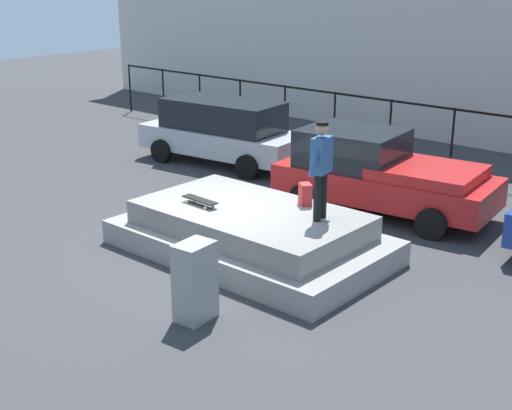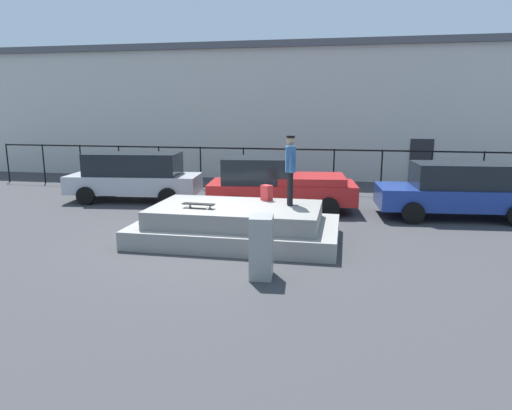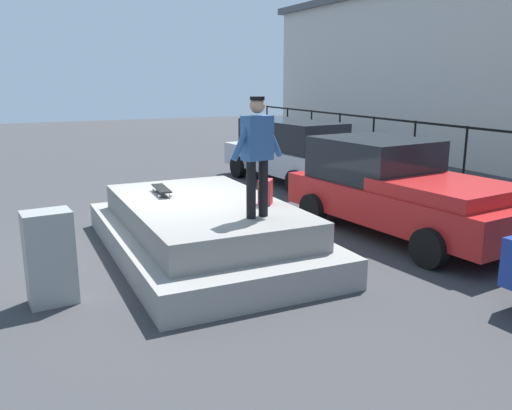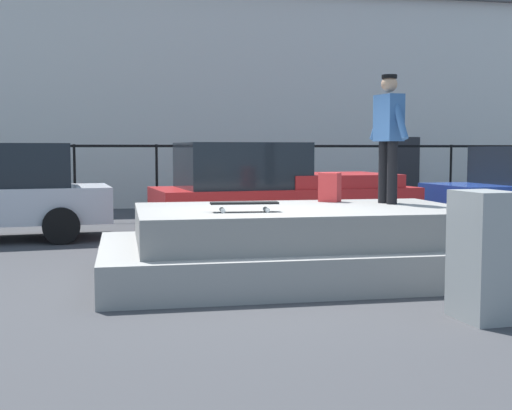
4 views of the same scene
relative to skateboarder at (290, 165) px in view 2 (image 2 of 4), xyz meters
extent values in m
plane|color=#38383A|center=(-1.87, -0.77, -1.91)|extent=(60.00, 60.00, 0.00)
cube|color=gray|center=(-1.31, -0.37, -1.68)|extent=(5.12, 2.96, 0.45)
cube|color=gray|center=(-1.31, -0.37, -1.23)|extent=(4.19, 2.43, 0.44)
cylinder|color=black|center=(0.02, -0.11, -0.59)|extent=(0.14, 0.14, 0.85)
cylinder|color=black|center=(-0.02, 0.11, -0.59)|extent=(0.14, 0.14, 0.85)
cube|color=#33598C|center=(0.00, 0.00, 0.16)|extent=(0.31, 0.46, 0.63)
cylinder|color=#33598C|center=(0.05, -0.26, 0.15)|extent=(0.15, 0.37, 0.59)
cylinder|color=#33598C|center=(-0.05, 0.26, 0.15)|extent=(0.15, 0.37, 0.59)
sphere|color=tan|center=(0.00, 0.00, 0.61)|extent=(0.22, 0.22, 0.22)
cylinder|color=black|center=(0.00, 0.00, 0.71)|extent=(0.24, 0.24, 0.05)
cube|color=black|center=(-2.16, -0.85, -0.91)|extent=(0.82, 0.25, 0.02)
cylinder|color=silver|center=(-1.90, -0.96, -0.99)|extent=(0.06, 0.03, 0.06)
cylinder|color=silver|center=(-1.89, -0.76, -0.99)|extent=(0.06, 0.03, 0.06)
cylinder|color=silver|center=(-2.43, -0.93, -0.99)|extent=(0.06, 0.03, 0.06)
cylinder|color=silver|center=(-2.41, -0.73, -0.99)|extent=(0.06, 0.03, 0.06)
cube|color=red|center=(-0.68, 0.47, -0.81)|extent=(0.34, 0.33, 0.41)
cube|color=#B7B7BC|center=(-6.17, 4.00, -1.27)|extent=(4.86, 2.23, 0.64)
cube|color=black|center=(-6.17, 4.00, -0.55)|extent=(3.44, 1.87, 0.78)
cylinder|color=black|center=(-7.72, 4.72, -1.59)|extent=(0.66, 0.29, 0.64)
cylinder|color=black|center=(-7.53, 2.96, -1.59)|extent=(0.66, 0.29, 0.64)
cylinder|color=black|center=(-4.82, 5.04, -1.59)|extent=(0.66, 0.29, 0.64)
cylinder|color=black|center=(-4.63, 3.28, -1.59)|extent=(0.66, 0.29, 0.64)
cube|color=#B21E1E|center=(-0.66, 3.34, -1.28)|extent=(4.92, 2.44, 0.62)
cube|color=black|center=(-1.48, 3.25, -0.56)|extent=(2.32, 1.99, 0.81)
cube|color=#B21E1E|center=(0.28, 3.45, -0.84)|extent=(2.32, 2.05, 0.24)
cylinder|color=black|center=(-2.23, 4.15, -1.59)|extent=(0.66, 0.29, 0.64)
cylinder|color=black|center=(-2.01, 2.21, -1.59)|extent=(0.66, 0.29, 0.64)
cylinder|color=black|center=(0.69, 4.48, -1.59)|extent=(0.66, 0.29, 0.64)
cylinder|color=black|center=(0.91, 2.54, -1.59)|extent=(0.66, 0.29, 0.64)
cube|color=navy|center=(4.73, 3.32, -1.27)|extent=(4.85, 2.21, 0.64)
cube|color=black|center=(4.73, 3.32, -0.58)|extent=(2.72, 1.81, 0.73)
cylinder|color=black|center=(3.19, 4.12, -1.59)|extent=(0.66, 0.27, 0.64)
cylinder|color=black|center=(3.35, 2.28, -1.59)|extent=(0.66, 0.27, 0.64)
cylinder|color=black|center=(6.11, 4.37, -1.59)|extent=(0.66, 0.27, 0.64)
cube|color=gray|center=(-0.21, -2.89, -1.28)|extent=(0.49, 0.63, 1.24)
cylinder|color=black|center=(-13.87, 7.09, -1.03)|extent=(0.06, 0.06, 1.75)
cylinder|color=black|center=(-12.02, 7.09, -1.03)|extent=(0.06, 0.06, 1.75)
cylinder|color=black|center=(-10.17, 7.09, -1.03)|extent=(0.06, 0.06, 1.75)
cylinder|color=black|center=(-8.33, 7.09, -1.03)|extent=(0.06, 0.06, 1.75)
cylinder|color=black|center=(-6.48, 7.09, -1.03)|extent=(0.06, 0.06, 1.75)
cylinder|color=black|center=(-4.64, 7.09, -1.03)|extent=(0.06, 0.06, 1.75)
cylinder|color=black|center=(-2.79, 7.09, -1.03)|extent=(0.06, 0.06, 1.75)
cylinder|color=black|center=(-0.94, 7.09, -1.03)|extent=(0.06, 0.06, 1.75)
cylinder|color=black|center=(0.90, 7.09, -1.03)|extent=(0.06, 0.06, 1.75)
cylinder|color=black|center=(2.75, 7.09, -1.03)|extent=(0.06, 0.06, 1.75)
cylinder|color=black|center=(4.60, 7.09, -1.03)|extent=(0.06, 0.06, 1.75)
cylinder|color=black|center=(6.44, 7.09, -1.03)|extent=(0.06, 0.06, 1.75)
cube|color=black|center=(-1.87, 7.09, -0.19)|extent=(24.00, 0.04, 0.06)
cube|color=beige|center=(-1.87, 14.18, 1.12)|extent=(32.67, 7.94, 6.05)
cube|color=#4C4C51|center=(-1.87, 14.18, 4.29)|extent=(33.33, 8.34, 0.30)
cube|color=#262628|center=(4.67, 10.20, -0.91)|extent=(1.00, 0.06, 2.00)
camera|label=1|loc=(6.87, -9.64, 3.22)|focal=49.50mm
camera|label=2|loc=(1.36, -11.54, 1.37)|focal=32.53mm
camera|label=3|loc=(6.85, -3.27, 0.99)|focal=37.17mm
camera|label=4|loc=(-3.58, -8.75, -0.27)|focal=47.46mm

